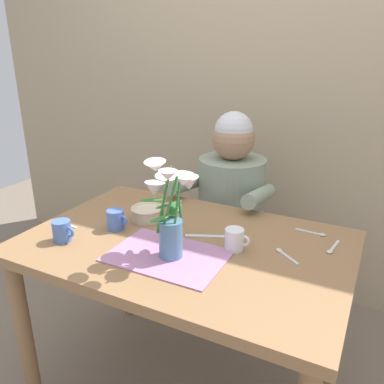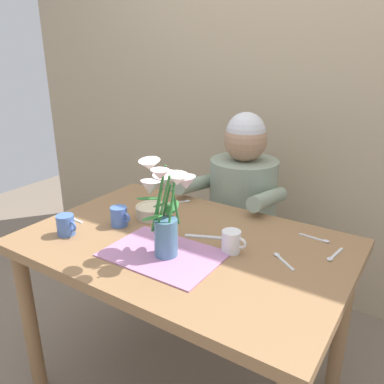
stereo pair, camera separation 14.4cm
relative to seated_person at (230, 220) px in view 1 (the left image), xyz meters
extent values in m
cube|color=tan|center=(0.06, 0.43, 0.69)|extent=(4.00, 0.10, 2.50)
cube|color=olive|center=(0.06, -0.62, 0.16)|extent=(1.20, 0.80, 0.04)
cylinder|color=olive|center=(-0.48, -0.96, -0.21)|extent=(0.06, 0.06, 0.70)
cylinder|color=olive|center=(-0.48, -0.28, -0.21)|extent=(0.06, 0.06, 0.70)
cylinder|color=olive|center=(0.60, -0.28, -0.21)|extent=(0.06, 0.06, 0.70)
cylinder|color=#4C4C56|center=(0.00, 0.00, -0.36)|extent=(0.30, 0.30, 0.40)
cylinder|color=gray|center=(0.00, 0.00, 0.09)|extent=(0.34, 0.34, 0.50)
sphere|color=#A37A5B|center=(0.00, 0.00, 0.44)|extent=(0.21, 0.21, 0.21)
sphere|color=silver|center=(0.00, 0.00, 0.48)|extent=(0.19, 0.19, 0.19)
cylinder|color=gray|center=(-0.19, -0.14, 0.22)|extent=(0.07, 0.33, 0.12)
cylinder|color=gray|center=(0.19, -0.14, 0.22)|extent=(0.07, 0.33, 0.12)
cube|color=#B275A3|center=(0.05, -0.74, 0.18)|extent=(0.40, 0.28, 0.00)
cylinder|color=teal|center=(0.07, -0.74, 0.25)|extent=(0.08, 0.08, 0.14)
cylinder|color=#2D7533|center=(0.10, -0.74, 0.37)|extent=(0.01, 0.05, 0.19)
cone|color=white|center=(0.12, -0.74, 0.46)|extent=(0.10, 0.10, 0.05)
sphere|color=#E5D14C|center=(0.12, -0.74, 0.47)|extent=(0.02, 0.02, 0.02)
cylinder|color=#2D7533|center=(0.08, -0.70, 0.35)|extent=(0.02, 0.05, 0.15)
cone|color=silver|center=(0.10, -0.66, 0.42)|extent=(0.10, 0.10, 0.05)
sphere|color=#E5D14C|center=(0.10, -0.66, 0.43)|extent=(0.02, 0.02, 0.02)
cylinder|color=#2D7533|center=(0.05, -0.71, 0.35)|extent=(0.04, 0.02, 0.16)
cone|color=white|center=(0.03, -0.68, 0.43)|extent=(0.11, 0.11, 0.05)
sphere|color=#E5D14C|center=(0.03, -0.68, 0.44)|extent=(0.02, 0.02, 0.02)
cylinder|color=#2D7533|center=(0.05, -0.75, 0.35)|extent=(0.01, 0.06, 0.14)
cone|color=silver|center=(0.02, -0.76, 0.42)|extent=(0.09, 0.09, 0.05)
sphere|color=#E5D14C|center=(0.02, -0.76, 0.43)|extent=(0.02, 0.02, 0.02)
cylinder|color=#2D7533|center=(0.06, -0.76, 0.39)|extent=(0.05, 0.04, 0.23)
cone|color=white|center=(0.04, -0.78, 0.51)|extent=(0.08, 0.08, 0.04)
sphere|color=#E5D14C|center=(0.04, -0.78, 0.51)|extent=(0.02, 0.02, 0.02)
cylinder|color=#2D7533|center=(0.09, -0.77, 0.38)|extent=(0.08, 0.02, 0.21)
cone|color=silver|center=(0.10, -0.80, 0.50)|extent=(0.07, 0.07, 0.03)
sphere|color=#E5D14C|center=(0.10, -0.80, 0.50)|extent=(0.02, 0.02, 0.02)
ellipsoid|color=#2D7533|center=(0.02, -0.71, 0.35)|extent=(0.09, 0.08, 0.05)
ellipsoid|color=#2D7533|center=(0.06, -0.69, 0.34)|extent=(0.06, 0.10, 0.03)
ellipsoid|color=#2D7533|center=(0.01, -0.76, 0.38)|extent=(0.10, 0.06, 0.02)
ellipsoid|color=#2D7533|center=(0.07, -0.80, 0.34)|extent=(0.05, 0.09, 0.03)
cylinder|color=beige|center=(-0.18, -0.52, 0.20)|extent=(0.13, 0.13, 0.05)
torus|color=beige|center=(-0.18, -0.52, 0.23)|extent=(0.14, 0.14, 0.01)
cube|color=silver|center=(0.13, -0.54, 0.18)|extent=(0.18, 0.09, 0.00)
cylinder|color=#476BB7|center=(-0.24, -0.65, 0.22)|extent=(0.07, 0.07, 0.08)
torus|color=#476BB7|center=(-0.20, -0.65, 0.22)|extent=(0.04, 0.01, 0.04)
cylinder|color=silver|center=(0.25, -0.59, 0.22)|extent=(0.07, 0.07, 0.08)
torus|color=silver|center=(0.28, -0.59, 0.22)|extent=(0.04, 0.01, 0.04)
cylinder|color=#476BB7|center=(-0.35, -0.82, 0.22)|extent=(0.07, 0.07, 0.08)
torus|color=#476BB7|center=(-0.31, -0.82, 0.22)|extent=(0.04, 0.01, 0.04)
cube|color=silver|center=(0.45, -0.33, 0.18)|extent=(0.10, 0.02, 0.00)
ellipsoid|color=silver|center=(0.51, -0.34, 0.18)|extent=(0.03, 0.02, 0.01)
cube|color=silver|center=(0.56, -0.41, 0.18)|extent=(0.03, 0.10, 0.00)
ellipsoid|color=silver|center=(0.56, -0.46, 0.18)|extent=(0.02, 0.03, 0.01)
cube|color=silver|center=(-0.19, -0.32, 0.18)|extent=(0.07, 0.08, 0.00)
ellipsoid|color=silver|center=(-0.15, -0.28, 0.18)|extent=(0.03, 0.03, 0.01)
cube|color=silver|center=(-0.43, -0.71, 0.18)|extent=(0.10, 0.02, 0.00)
ellipsoid|color=silver|center=(-0.48, -0.71, 0.18)|extent=(0.03, 0.02, 0.01)
cube|color=silver|center=(0.44, -0.57, 0.18)|extent=(0.08, 0.07, 0.00)
ellipsoid|color=silver|center=(0.39, -0.53, 0.18)|extent=(0.03, 0.03, 0.01)
camera|label=1|loc=(0.68, -1.77, 0.86)|focal=36.51mm
camera|label=2|loc=(0.80, -1.70, 0.86)|focal=36.51mm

